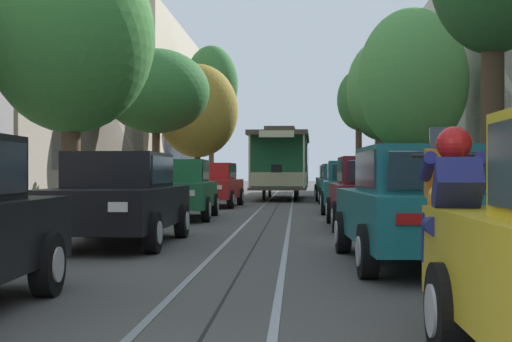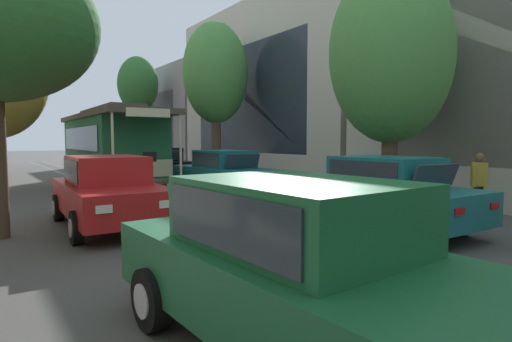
{
  "view_description": "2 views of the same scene",
  "coord_description": "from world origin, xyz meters",
  "px_view_note": "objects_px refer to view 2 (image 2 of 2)",
  "views": [
    {
      "loc": [
        0.71,
        -2.02,
        1.24
      ],
      "look_at": [
        -0.74,
        23.3,
        1.29
      ],
      "focal_mm": 50.17,
      "sensor_mm": 36.0,
      "label": 1
    },
    {
      "loc": [
        -4.86,
        14.26,
        1.93
      ],
      "look_at": [
        1.2,
        23.03,
        1.14
      ],
      "focal_mm": 29.02,
      "sensor_mm": 36.0,
      "label": 2
    }
  ],
  "objects_px": {
    "street_tree_kerb_right_fourth": "(216,74)",
    "street_tree_kerb_right_mid": "(392,55)",
    "parked_car_red_fourth_left": "(108,191)",
    "parked_car_black_sixth_right": "(159,164)",
    "parked_car_green_mid_left": "(303,268)",
    "parked_car_teal_fifth_right": "(222,172)",
    "cable_car_trolley": "(111,147)",
    "street_tree_kerb_right_far": "(138,86)",
    "pedestrian_crossing_far": "(479,182)",
    "parked_car_teal_fourth_right": "(381,193)"
  },
  "relations": [
    {
      "from": "parked_car_black_sixth_right",
      "to": "parked_car_green_mid_left",
      "type": "bearing_deg",
      "value": -107.35
    },
    {
      "from": "parked_car_teal_fourth_right",
      "to": "pedestrian_crossing_far",
      "type": "height_order",
      "value": "pedestrian_crossing_far"
    },
    {
      "from": "parked_car_teal_fifth_right",
      "to": "street_tree_kerb_right_fourth",
      "type": "xyz_separation_m",
      "value": [
        2.04,
        4.1,
        4.16
      ]
    },
    {
      "from": "parked_car_black_sixth_right",
      "to": "parked_car_red_fourth_left",
      "type": "bearing_deg",
      "value": -117.46
    },
    {
      "from": "parked_car_red_fourth_left",
      "to": "street_tree_kerb_right_fourth",
      "type": "bearing_deg",
      "value": 47.08
    },
    {
      "from": "parked_car_black_sixth_right",
      "to": "parked_car_teal_fifth_right",
      "type": "bearing_deg",
      "value": -90.79
    },
    {
      "from": "parked_car_red_fourth_left",
      "to": "street_tree_kerb_right_far",
      "type": "bearing_deg",
      "value": 69.07
    },
    {
      "from": "parked_car_teal_fourth_right",
      "to": "parked_car_teal_fifth_right",
      "type": "height_order",
      "value": "same"
    },
    {
      "from": "parked_car_red_fourth_left",
      "to": "parked_car_black_sixth_right",
      "type": "distance_m",
      "value": 10.75
    },
    {
      "from": "parked_car_green_mid_left",
      "to": "street_tree_kerb_right_fourth",
      "type": "distance_m",
      "value": 16.35
    },
    {
      "from": "parked_car_green_mid_left",
      "to": "parked_car_black_sixth_right",
      "type": "height_order",
      "value": "same"
    },
    {
      "from": "parked_car_teal_fifth_right",
      "to": "street_tree_kerb_right_fourth",
      "type": "distance_m",
      "value": 6.19
    },
    {
      "from": "parked_car_black_sixth_right",
      "to": "street_tree_kerb_right_far",
      "type": "distance_m",
      "value": 9.73
    },
    {
      "from": "parked_car_red_fourth_left",
      "to": "pedestrian_crossing_far",
      "type": "relative_size",
      "value": 2.72
    },
    {
      "from": "parked_car_red_fourth_left",
      "to": "street_tree_kerb_right_fourth",
      "type": "xyz_separation_m",
      "value": [
        6.91,
        7.43,
        4.16
      ]
    },
    {
      "from": "street_tree_kerb_right_mid",
      "to": "street_tree_kerb_right_far",
      "type": "bearing_deg",
      "value": 90.03
    },
    {
      "from": "street_tree_kerb_right_fourth",
      "to": "street_tree_kerb_right_far",
      "type": "height_order",
      "value": "street_tree_kerb_right_far"
    },
    {
      "from": "parked_car_black_sixth_right",
      "to": "street_tree_kerb_right_fourth",
      "type": "bearing_deg",
      "value": -47.17
    },
    {
      "from": "street_tree_kerb_right_far",
      "to": "cable_car_trolley",
      "type": "bearing_deg",
      "value": -115.01
    },
    {
      "from": "parked_car_teal_fifth_right",
      "to": "street_tree_kerb_right_fourth",
      "type": "relative_size",
      "value": 0.6
    },
    {
      "from": "parked_car_green_mid_left",
      "to": "pedestrian_crossing_far",
      "type": "distance_m",
      "value": 8.17
    },
    {
      "from": "cable_car_trolley",
      "to": "parked_car_black_sixth_right",
      "type": "bearing_deg",
      "value": 26.25
    },
    {
      "from": "parked_car_green_mid_left",
      "to": "parked_car_black_sixth_right",
      "type": "relative_size",
      "value": 1.01
    },
    {
      "from": "parked_car_red_fourth_left",
      "to": "parked_car_green_mid_left",
      "type": "bearing_deg",
      "value": -91.04
    },
    {
      "from": "cable_car_trolley",
      "to": "parked_car_teal_fifth_right",
      "type": "bearing_deg",
      "value": -62.93
    },
    {
      "from": "parked_car_teal_fourth_right",
      "to": "pedestrian_crossing_far",
      "type": "bearing_deg",
      "value": -12.12
    },
    {
      "from": "parked_car_black_sixth_right",
      "to": "street_tree_kerb_right_far",
      "type": "xyz_separation_m",
      "value": [
        1.86,
        8.28,
        4.76
      ]
    },
    {
      "from": "parked_car_teal_fifth_right",
      "to": "street_tree_kerb_right_fourth",
      "type": "bearing_deg",
      "value": 63.53
    },
    {
      "from": "parked_car_teal_fourth_right",
      "to": "parked_car_teal_fifth_right",
      "type": "distance_m",
      "value": 6.99
    },
    {
      "from": "parked_car_green_mid_left",
      "to": "street_tree_kerb_right_fourth",
      "type": "relative_size",
      "value": 0.6
    },
    {
      "from": "parked_car_black_sixth_right",
      "to": "street_tree_kerb_right_far",
      "type": "relative_size",
      "value": 0.58
    },
    {
      "from": "parked_car_green_mid_left",
      "to": "pedestrian_crossing_far",
      "type": "height_order",
      "value": "pedestrian_crossing_far"
    },
    {
      "from": "pedestrian_crossing_far",
      "to": "street_tree_kerb_right_mid",
      "type": "bearing_deg",
      "value": 113.19
    },
    {
      "from": "parked_car_red_fourth_left",
      "to": "parked_car_black_sixth_right",
      "type": "xyz_separation_m",
      "value": [
        4.96,
        9.54,
        0.0
      ]
    },
    {
      "from": "parked_car_black_sixth_right",
      "to": "pedestrian_crossing_far",
      "type": "distance_m",
      "value": 14.08
    },
    {
      "from": "parked_car_black_sixth_right",
      "to": "cable_car_trolley",
      "type": "height_order",
      "value": "cable_car_trolley"
    },
    {
      "from": "pedestrian_crossing_far",
      "to": "street_tree_kerb_right_fourth",
      "type": "bearing_deg",
      "value": 93.73
    },
    {
      "from": "parked_car_red_fourth_left",
      "to": "pedestrian_crossing_far",
      "type": "bearing_deg",
      "value": -29.09
    },
    {
      "from": "street_tree_kerb_right_far",
      "to": "parked_car_black_sixth_right",
      "type": "bearing_deg",
      "value": -102.66
    },
    {
      "from": "cable_car_trolley",
      "to": "parked_car_teal_fourth_right",
      "type": "bearing_deg",
      "value": -78.47
    },
    {
      "from": "street_tree_kerb_right_fourth",
      "to": "pedestrian_crossing_far",
      "type": "relative_size",
      "value": 4.52
    },
    {
      "from": "street_tree_kerb_right_fourth",
      "to": "cable_car_trolley",
      "type": "xyz_separation_m",
      "value": [
        -4.56,
        0.83,
        -3.3
      ]
    },
    {
      "from": "street_tree_kerb_right_fourth",
      "to": "street_tree_kerb_right_mid",
      "type": "bearing_deg",
      "value": -90.5
    },
    {
      "from": "parked_car_teal_fifth_right",
      "to": "cable_car_trolley",
      "type": "relative_size",
      "value": 0.48
    },
    {
      "from": "street_tree_kerb_right_mid",
      "to": "cable_car_trolley",
      "type": "relative_size",
      "value": 0.72
    },
    {
      "from": "street_tree_kerb_right_far",
      "to": "cable_car_trolley",
      "type": "distance_m",
      "value": 11.25
    },
    {
      "from": "street_tree_kerb_right_mid",
      "to": "parked_car_red_fourth_left",
      "type": "bearing_deg",
      "value": 161.47
    },
    {
      "from": "street_tree_kerb_right_fourth",
      "to": "parked_car_teal_fourth_right",
      "type": "bearing_deg",
      "value": -100.86
    },
    {
      "from": "pedestrian_crossing_far",
      "to": "cable_car_trolley",
      "type": "bearing_deg",
      "value": 113.0
    },
    {
      "from": "parked_car_teal_fourth_right",
      "to": "street_tree_kerb_right_mid",
      "type": "relative_size",
      "value": 0.67
    }
  ]
}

